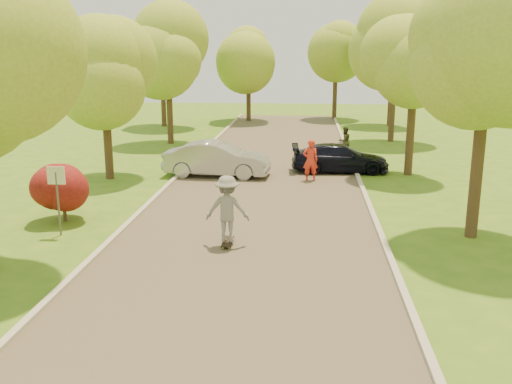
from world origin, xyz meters
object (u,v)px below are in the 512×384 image
(street_sign, at_px, (57,186))
(person_striped, at_px, (310,160))
(person_olive, at_px, (345,141))
(skateboarder, at_px, (227,209))
(longboard, at_px, (228,242))
(silver_sedan, at_px, (217,159))
(dark_sedan, at_px, (340,158))

(street_sign, bearing_deg, person_striped, 47.28)
(street_sign, height_order, person_olive, street_sign)
(street_sign, distance_m, skateboarder, 5.31)
(longboard, height_order, person_striped, person_striped)
(silver_sedan, xyz_separation_m, longboard, (1.77, -9.36, -0.67))
(longboard, relative_size, person_striped, 0.55)
(dark_sedan, bearing_deg, longboard, 157.64)
(dark_sedan, relative_size, longboard, 4.49)
(dark_sedan, bearing_deg, street_sign, 135.85)
(dark_sedan, bearing_deg, person_striped, 142.29)
(street_sign, relative_size, longboard, 2.16)
(silver_sedan, xyz_separation_m, person_striped, (4.20, -0.57, 0.13))
(person_striped, bearing_deg, skateboarder, 65.93)
(silver_sedan, relative_size, longboard, 4.72)
(dark_sedan, height_order, longboard, dark_sedan)
(longboard, distance_m, person_striped, 9.16)
(skateboarder, distance_m, person_striped, 9.13)
(street_sign, height_order, longboard, street_sign)
(longboard, relative_size, person_olive, 0.66)
(dark_sedan, xyz_separation_m, person_striped, (-1.40, -2.00, 0.26))
(person_striped, bearing_deg, street_sign, 38.69)
(silver_sedan, distance_m, dark_sedan, 5.78)
(dark_sedan, xyz_separation_m, skateboarder, (-3.83, -10.79, 0.45))
(skateboarder, xyz_separation_m, person_olive, (4.33, 15.45, -0.35))
(silver_sedan, bearing_deg, dark_sedan, -72.22)
(street_sign, distance_m, person_striped, 11.37)
(person_striped, bearing_deg, dark_sedan, -133.48)
(skateboarder, bearing_deg, longboard, 89.62)
(street_sign, relative_size, dark_sedan, 0.48)
(street_sign, xyz_separation_m, silver_sedan, (3.50, 8.91, -0.78))
(silver_sedan, distance_m, person_striped, 4.24)
(longboard, bearing_deg, street_sign, -5.26)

